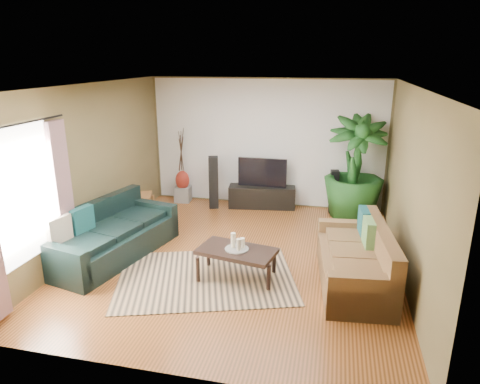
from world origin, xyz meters
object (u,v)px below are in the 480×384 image
(coffee_table, at_px, (237,263))
(potted_plant, at_px, (355,168))
(sofa_left, at_px, (112,231))
(pedestal, at_px, (183,194))
(tv_stand, at_px, (262,197))
(speaker_right, at_px, (334,192))
(vase, at_px, (182,180))
(television, at_px, (262,172))
(sofa_right, at_px, (354,256))
(speaker_left, at_px, (214,182))
(side_table, at_px, (139,208))

(coffee_table, bearing_deg, potted_plant, 71.44)
(sofa_left, distance_m, pedestal, 2.88)
(tv_stand, bearing_deg, speaker_right, -7.81)
(coffee_table, bearing_deg, vase, 133.52)
(speaker_right, bearing_deg, potted_plant, -37.51)
(coffee_table, distance_m, television, 3.19)
(television, distance_m, speaker_right, 1.53)
(sofa_right, bearing_deg, speaker_left, -139.60)
(speaker_right, bearing_deg, tv_stand, 172.41)
(speaker_right, distance_m, vase, 3.29)
(sofa_right, xyz_separation_m, potted_plant, (0.04, 2.71, 0.60))
(speaker_left, bearing_deg, sofa_right, -59.34)
(coffee_table, height_order, side_table, side_table)
(television, bearing_deg, potted_plant, -6.46)
(potted_plant, distance_m, pedestal, 3.76)
(sofa_left, xyz_separation_m, coffee_table, (2.12, -0.27, -0.20))
(sofa_left, bearing_deg, side_table, 23.31)
(sofa_left, bearing_deg, potted_plant, -41.95)
(sofa_right, bearing_deg, television, -154.14)
(sofa_left, xyz_separation_m, speaker_left, (0.94, 2.63, 0.13))
(television, relative_size, side_table, 1.89)
(coffee_table, height_order, tv_stand, tv_stand)
(sofa_right, height_order, pedestal, sofa_right)
(tv_stand, bearing_deg, side_table, -156.42)
(sofa_right, xyz_separation_m, side_table, (-4.04, 1.57, -0.15))
(speaker_left, distance_m, side_table, 1.67)
(pedestal, bearing_deg, speaker_left, -17.01)
(coffee_table, bearing_deg, pedestal, 133.52)
(coffee_table, xyz_separation_m, speaker_left, (-1.18, 2.90, 0.33))
(sofa_right, distance_m, vase, 4.65)
(tv_stand, relative_size, vase, 3.28)
(speaker_left, relative_size, speaker_right, 1.24)
(sofa_left, distance_m, side_table, 1.55)
(pedestal, relative_size, side_table, 0.62)
(coffee_table, relative_size, television, 1.07)
(sofa_left, height_order, potted_plant, potted_plant)
(television, xyz_separation_m, speaker_left, (-1.00, -0.24, -0.22))
(sofa_left, relative_size, potted_plant, 1.12)
(television, bearing_deg, speaker_right, 0.00)
(television, xyz_separation_m, pedestal, (-1.79, 0.00, -0.61))
(sofa_left, relative_size, tv_stand, 1.63)
(coffee_table, distance_m, vase, 3.71)
(coffee_table, bearing_deg, sofa_left, -175.84)
(speaker_left, bearing_deg, side_table, -153.33)
(pedestal, relative_size, vase, 0.78)
(television, distance_m, vase, 1.81)
(television, xyz_separation_m, side_table, (-2.21, -1.35, -0.50))
(tv_stand, xyz_separation_m, speaker_left, (-1.00, -0.24, 0.32))
(speaker_right, bearing_deg, side_table, -167.59)
(tv_stand, bearing_deg, sofa_left, -131.93)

